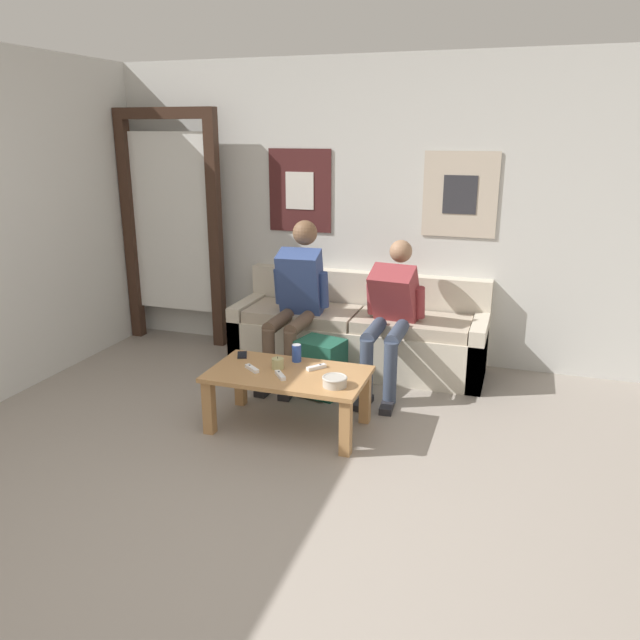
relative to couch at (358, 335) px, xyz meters
The scene contains 15 objects.
ground_plane 2.60m from the couch, 89.05° to the right, with size 18.00×18.00×0.00m, color gray.
wall_back 1.06m from the couch, 83.05° to the left, with size 10.00×0.07×2.55m.
door_frame 2.06m from the couch, behind, with size 1.00×0.10×2.15m.
couch is the anchor object (origin of this frame).
coffee_table 1.31m from the couch, 96.34° to the right, with size 1.06×0.60×0.40m.
person_seated_adult 0.68m from the couch, 142.12° to the right, with size 0.47×0.90×1.25m.
person_seated_teen 0.58m from the couch, 43.39° to the right, with size 0.47×0.99×1.12m.
backpack 0.71m from the couch, 99.65° to the right, with size 0.38×0.36×0.44m.
ceramic_bowl 1.45m from the couch, 81.14° to the right, with size 0.16×0.16×0.07m.
pillar_candle 1.29m from the couch, 100.47° to the right, with size 0.08×0.08×0.09m.
drink_can_blue 1.12m from the couch, 98.37° to the right, with size 0.07×0.07×0.12m.
game_controller_near_left 1.19m from the couch, 89.16° to the right, with size 0.12×0.13×0.03m.
game_controller_near_right 1.40m from the couch, 106.12° to the right, with size 0.13×0.12×0.03m.
game_controller_far_center 1.41m from the couch, 96.58° to the right, with size 0.12×0.13×0.03m.
cell_phone 1.25m from the couch, 117.42° to the right, with size 0.12×0.15×0.01m.
Camera 1 is at (1.24, -2.33, 1.95)m, focal length 35.00 mm.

